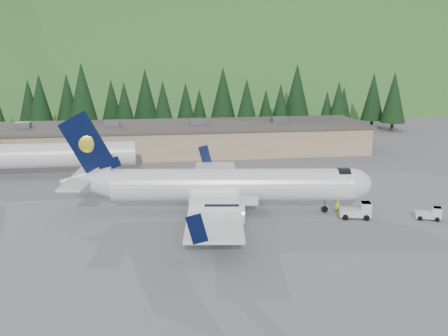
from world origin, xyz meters
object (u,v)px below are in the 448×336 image
ramp_worker (337,207)px  baggage_tug_a (358,211)px  airliner (223,186)px  terminal_building (169,139)px  second_airliner (39,155)px  baggage_tug_b (431,214)px

ramp_worker → baggage_tug_a: bearing=117.1°
airliner → terminal_building: 38.06m
second_airliner → ramp_worker: size_ratio=17.02×
baggage_tug_a → baggage_tug_b: baggage_tug_a is taller
airliner → terminal_building: (-3.97, 37.85, -0.56)m
baggage_tug_b → ramp_worker: (-9.53, 3.67, 0.16)m
baggage_tug_b → second_airliner: bearing=172.2°
airliner → terminal_building: airliner is taller
baggage_tug_a → second_airliner: bearing=159.6°
baggage_tug_b → ramp_worker: ramp_worker is taller
terminal_building → ramp_worker: 43.73m
airliner → ramp_worker: 13.43m
second_airliner → baggage_tug_a: second_airliner is taller
second_airliner → terminal_building: (19.91, 16.00, -0.70)m
baggage_tug_b → terminal_building: size_ratio=0.04×
airliner → baggage_tug_b: (22.53, -6.08, -2.53)m
second_airliner → baggage_tug_a: size_ratio=7.31×
ramp_worker → terminal_building: bearing=-81.3°
second_airliner → baggage_tug_a: bearing=-34.2°
baggage_tug_b → terminal_building: 51.35m
second_airliner → ramp_worker: 44.22m
airliner → baggage_tug_b: 23.48m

